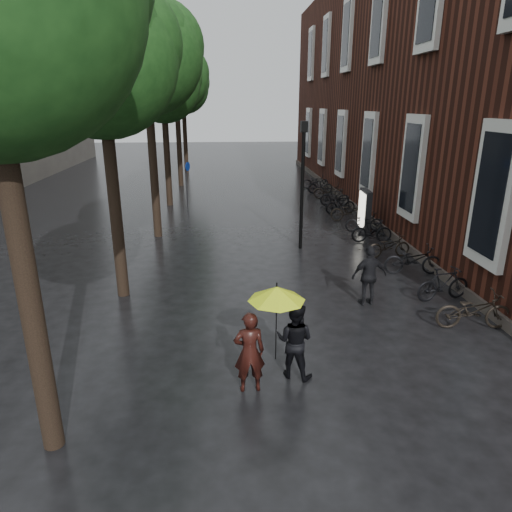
{
  "coord_description": "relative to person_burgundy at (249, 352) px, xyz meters",
  "views": [
    {
      "loc": [
        -1.23,
        -5.15,
        5.17
      ],
      "look_at": [
        -0.37,
        6.53,
        1.22
      ],
      "focal_mm": 32.0,
      "sensor_mm": 36.0,
      "label": 1
    }
  ],
  "objects": [
    {
      "name": "ad_lightbox",
      "position": [
        5.45,
        10.79,
        0.09
      ],
      "size": [
        0.27,
        1.18,
        1.77
      ],
      "rotation": [
        0.0,
        0.0,
        -0.05
      ],
      "color": "black",
      "rests_on": "ground"
    },
    {
      "name": "cycle_sign",
      "position": [
        -2.16,
        15.42,
        0.79
      ],
      "size": [
        0.13,
        0.44,
        2.41
      ],
      "rotation": [
        0.0,
        0.0,
        -0.42
      ],
      "color": "#262628",
      "rests_on": "ground"
    },
    {
      "name": "street_trees",
      "position": [
        -3.18,
        13.67,
        5.54
      ],
      "size": [
        4.33,
        34.03,
        8.91
      ],
      "color": "black",
      "rests_on": "ground"
    },
    {
      "name": "brick_building",
      "position": [
        11.28,
        17.22,
        5.19
      ],
      "size": [
        10.2,
        33.2,
        12.0
      ],
      "color": "#38160F",
      "rests_on": "ground"
    },
    {
      "name": "lamp_post",
      "position": [
        2.43,
        8.72,
        1.97
      ],
      "size": [
        0.24,
        0.24,
        4.57
      ],
      "rotation": [
        0.0,
        0.0,
        -0.01
      ],
      "color": "black",
      "rests_on": "ground"
    },
    {
      "name": "ground",
      "position": [
        0.81,
        -2.24,
        -0.8
      ],
      "size": [
        120.0,
        120.0,
        0.0
      ],
      "primitive_type": "plane",
      "color": "black"
    },
    {
      "name": "pedestrian_walking",
      "position": [
        3.4,
        3.64,
        0.02
      ],
      "size": [
        1.01,
        0.53,
        1.64
      ],
      "primitive_type": "imported",
      "rotation": [
        0.0,
        0.0,
        3.28
      ],
      "color": "black",
      "rests_on": "ground"
    },
    {
      "name": "parked_bicycles",
      "position": [
        5.44,
        11.32,
        -0.35
      ],
      "size": [
        2.07,
        19.72,
        0.95
      ],
      "color": "black",
      "rests_on": "ground"
    },
    {
      "name": "lime_umbrella",
      "position": [
        0.51,
        0.17,
        1.08
      ],
      "size": [
        1.06,
        1.06,
        1.57
      ],
      "rotation": [
        0.0,
        0.0,
        0.22
      ],
      "color": "black",
      "rests_on": "ground"
    },
    {
      "name": "person_black",
      "position": [
        0.91,
        0.41,
        -0.02
      ],
      "size": [
        0.94,
        0.86,
        1.56
      ],
      "primitive_type": "imported",
      "rotation": [
        0.0,
        0.0,
        2.69
      ],
      "color": "black",
      "rests_on": "ground"
    },
    {
      "name": "person_burgundy",
      "position": [
        0.0,
        0.0,
        0.0
      ],
      "size": [
        0.62,
        0.43,
        1.6
      ],
      "primitive_type": "imported",
      "rotation": [
        0.0,
        0.0,
        3.23
      ],
      "color": "black",
      "rests_on": "ground"
    }
  ]
}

